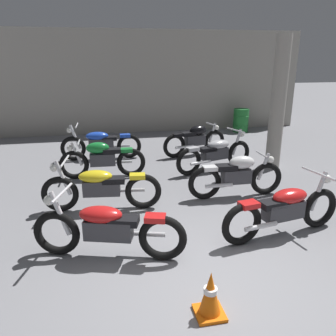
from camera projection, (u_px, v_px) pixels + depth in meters
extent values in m
plane|color=gray|center=(215.00, 280.00, 4.35)|extent=(60.00, 60.00, 0.00)
cube|color=#9E998E|center=(133.00, 82.00, 12.30)|extent=(12.68, 0.24, 3.60)
cylinder|color=#9E998E|center=(278.00, 104.00, 8.25)|extent=(0.36, 0.36, 3.20)
torus|color=black|center=(57.00, 233.00, 4.82)|extent=(0.67, 0.30, 0.67)
torus|color=black|center=(163.00, 238.00, 4.69)|extent=(0.67, 0.30, 0.67)
cylinder|color=silver|center=(60.00, 213.00, 4.72)|extent=(0.28, 0.15, 0.66)
cube|color=#38383D|center=(109.00, 229.00, 4.72)|extent=(0.70, 0.42, 0.28)
ellipsoid|color=red|center=(101.00, 214.00, 4.66)|extent=(0.67, 0.48, 0.22)
cube|color=black|center=(124.00, 221.00, 4.66)|extent=(0.45, 0.35, 0.10)
cube|color=red|center=(155.00, 218.00, 4.60)|extent=(0.33, 0.27, 0.08)
cylinder|color=silver|center=(62.00, 193.00, 4.61)|extent=(0.23, 0.66, 0.04)
sphere|color=white|center=(49.00, 200.00, 4.67)|extent=(0.14, 0.14, 0.14)
cylinder|color=silver|center=(146.00, 234.00, 4.84)|extent=(0.55, 0.23, 0.07)
torus|color=black|center=(60.00, 194.00, 6.18)|extent=(0.68, 0.19, 0.67)
torus|color=black|center=(143.00, 191.00, 6.30)|extent=(0.68, 0.19, 0.67)
cylinder|color=silver|center=(63.00, 178.00, 6.09)|extent=(0.28, 0.10, 0.66)
cube|color=#38383D|center=(102.00, 188.00, 6.21)|extent=(0.68, 0.32, 0.28)
ellipsoid|color=yellow|center=(95.00, 176.00, 6.13)|extent=(0.63, 0.39, 0.22)
cube|color=black|center=(114.00, 180.00, 6.18)|extent=(0.43, 0.29, 0.10)
cube|color=yellow|center=(137.00, 176.00, 6.20)|extent=(0.30, 0.23, 0.08)
cylinder|color=silver|center=(65.00, 161.00, 6.00)|extent=(0.12, 0.68, 0.04)
sphere|color=white|center=(54.00, 168.00, 6.02)|extent=(0.14, 0.14, 0.14)
cylinder|color=silver|center=(130.00, 190.00, 6.41)|extent=(0.55, 0.13, 0.07)
torus|color=black|center=(74.00, 165.00, 7.83)|extent=(0.67, 0.14, 0.67)
torus|color=black|center=(131.00, 162.00, 8.02)|extent=(0.67, 0.14, 0.67)
cylinder|color=silver|center=(77.00, 154.00, 7.76)|extent=(0.25, 0.08, 0.56)
cube|color=#38383D|center=(103.00, 159.00, 7.89)|extent=(0.58, 0.27, 0.28)
ellipsoid|color=#197F33|center=(98.00, 148.00, 7.79)|extent=(0.53, 0.30, 0.26)
cube|color=black|center=(112.00, 151.00, 7.86)|extent=(0.41, 0.26, 0.10)
cube|color=#197F33|center=(126.00, 150.00, 7.91)|extent=(0.29, 0.21, 0.08)
cylinder|color=silver|center=(79.00, 143.00, 7.69)|extent=(0.06, 0.48, 0.04)
sphere|color=white|center=(70.00, 148.00, 7.70)|extent=(0.14, 0.14, 0.14)
cylinder|color=silver|center=(120.00, 162.00, 8.11)|extent=(0.55, 0.10, 0.07)
torus|color=black|center=(73.00, 148.00, 9.22)|extent=(0.67, 0.13, 0.67)
torus|color=black|center=(129.00, 146.00, 9.46)|extent=(0.67, 0.13, 0.67)
cylinder|color=silver|center=(75.00, 137.00, 9.14)|extent=(0.28, 0.08, 0.66)
cube|color=#38383D|center=(101.00, 144.00, 9.31)|extent=(0.67, 0.26, 0.28)
ellipsoid|color=blue|center=(97.00, 136.00, 9.22)|extent=(0.61, 0.34, 0.22)
cube|color=black|center=(109.00, 138.00, 9.30)|extent=(0.41, 0.25, 0.10)
cube|color=blue|center=(125.00, 136.00, 9.35)|extent=(0.29, 0.21, 0.08)
cylinder|color=silver|center=(77.00, 126.00, 9.05)|extent=(0.06, 0.68, 0.04)
sphere|color=white|center=(69.00, 130.00, 9.06)|extent=(0.14, 0.14, 0.14)
cylinder|color=silver|center=(120.00, 146.00, 9.55)|extent=(0.55, 0.09, 0.07)
torus|color=black|center=(320.00, 208.00, 5.61)|extent=(0.68, 0.23, 0.67)
torus|color=black|center=(242.00, 224.00, 5.07)|extent=(0.68, 0.23, 0.67)
cylinder|color=silver|center=(318.00, 191.00, 5.48)|extent=(0.28, 0.12, 0.66)
cube|color=#38383D|center=(283.00, 210.00, 5.31)|extent=(0.69, 0.36, 0.28)
ellipsoid|color=red|center=(290.00, 196.00, 5.28)|extent=(0.65, 0.42, 0.22)
cube|color=black|center=(273.00, 204.00, 5.19)|extent=(0.44, 0.31, 0.10)
cube|color=red|center=(249.00, 205.00, 5.02)|extent=(0.31, 0.25, 0.08)
cylinder|color=silver|center=(318.00, 173.00, 5.36)|extent=(0.16, 0.68, 0.04)
sphere|color=white|center=(327.00, 179.00, 5.47)|extent=(0.14, 0.14, 0.14)
cylinder|color=silver|center=(261.00, 226.00, 5.05)|extent=(0.55, 0.17, 0.07)
torus|color=black|center=(266.00, 179.00, 6.96)|extent=(0.67, 0.11, 0.67)
torus|color=black|center=(205.00, 183.00, 6.71)|extent=(0.67, 0.11, 0.67)
cylinder|color=silver|center=(263.00, 167.00, 6.86)|extent=(0.24, 0.07, 0.56)
cube|color=#38383D|center=(236.00, 176.00, 6.80)|extent=(0.57, 0.24, 0.28)
ellipsoid|color=white|center=(242.00, 162.00, 6.73)|extent=(0.52, 0.28, 0.26)
cube|color=black|center=(226.00, 167.00, 6.70)|extent=(0.40, 0.24, 0.10)
cube|color=white|center=(210.00, 168.00, 6.64)|extent=(0.28, 0.20, 0.08)
cylinder|color=silver|center=(262.00, 154.00, 6.77)|extent=(0.04, 0.48, 0.04)
sphere|color=white|center=(271.00, 160.00, 6.85)|extent=(0.14, 0.14, 0.14)
cylinder|color=silver|center=(219.00, 186.00, 6.64)|extent=(0.55, 0.07, 0.07)
torus|color=black|center=(239.00, 154.00, 8.74)|extent=(0.67, 0.30, 0.67)
torus|color=black|center=(189.00, 162.00, 8.06)|extent=(0.67, 0.30, 0.67)
cylinder|color=silver|center=(237.00, 142.00, 8.61)|extent=(0.28, 0.15, 0.66)
cube|color=#38383D|center=(215.00, 154.00, 8.37)|extent=(0.70, 0.42, 0.28)
ellipsoid|color=#B7B7BC|center=(219.00, 144.00, 8.35)|extent=(0.67, 0.48, 0.22)
cube|color=black|center=(208.00, 149.00, 8.23)|extent=(0.45, 0.35, 0.10)
cube|color=#B7B7BC|center=(193.00, 149.00, 8.01)|extent=(0.33, 0.27, 0.08)
cylinder|color=silver|center=(236.00, 130.00, 8.49)|extent=(0.23, 0.66, 0.04)
sphere|color=white|center=(242.00, 134.00, 8.61)|extent=(0.14, 0.14, 0.14)
cylinder|color=silver|center=(201.00, 163.00, 8.07)|extent=(0.55, 0.23, 0.07)
torus|color=black|center=(214.00, 141.00, 10.00)|extent=(0.68, 0.26, 0.67)
torus|color=black|center=(174.00, 146.00, 9.47)|extent=(0.68, 0.26, 0.67)
cylinder|color=silver|center=(212.00, 133.00, 9.88)|extent=(0.25, 0.13, 0.56)
cube|color=#38383D|center=(195.00, 140.00, 9.70)|extent=(0.61, 0.37, 0.28)
ellipsoid|color=black|center=(198.00, 130.00, 9.66)|extent=(0.57, 0.39, 0.26)
cube|color=black|center=(188.00, 134.00, 9.55)|extent=(0.45, 0.33, 0.10)
cube|color=black|center=(178.00, 135.00, 9.42)|extent=(0.32, 0.26, 0.08)
cylinder|color=silver|center=(211.00, 124.00, 9.78)|extent=(0.15, 0.47, 0.04)
sphere|color=white|center=(217.00, 128.00, 9.90)|extent=(0.14, 0.14, 0.14)
cylinder|color=silver|center=(185.00, 147.00, 9.47)|extent=(0.55, 0.20, 0.07)
cylinder|color=#1E722D|center=(241.00, 120.00, 12.74)|extent=(0.56, 0.56, 0.85)
torus|color=#1E722D|center=(241.00, 116.00, 12.68)|extent=(0.59, 0.59, 0.03)
torus|color=#1E722D|center=(241.00, 125.00, 12.79)|extent=(0.59, 0.59, 0.03)
cube|color=orange|center=(209.00, 313.00, 3.77)|extent=(0.32, 0.32, 0.04)
cone|color=orange|center=(210.00, 292.00, 3.68)|extent=(0.24, 0.24, 0.50)
cylinder|color=white|center=(210.00, 290.00, 3.67)|extent=(0.15, 0.15, 0.06)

